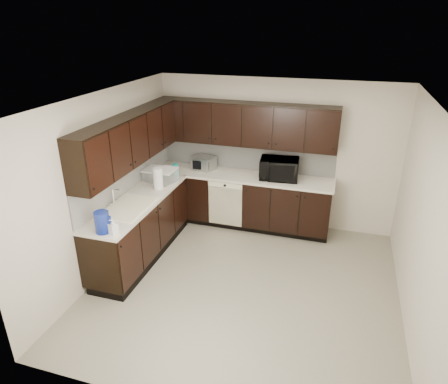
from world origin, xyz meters
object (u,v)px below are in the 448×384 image
(microwave, at_px, (279,169))
(blue_pitcher, at_px, (102,222))
(toaster_oven, at_px, (204,163))
(storage_bin, at_px, (160,175))
(sink, at_px, (128,212))

(microwave, relative_size, blue_pitcher, 2.24)
(microwave, relative_size, toaster_oven, 1.67)
(microwave, distance_m, toaster_oven, 1.32)
(toaster_oven, distance_m, storage_bin, 0.86)
(sink, relative_size, microwave, 1.34)
(blue_pitcher, bearing_deg, toaster_oven, 69.02)
(sink, xyz_separation_m, blue_pitcher, (0.06, -0.69, 0.20))
(microwave, bearing_deg, blue_pitcher, -131.85)
(sink, bearing_deg, microwave, 43.37)
(storage_bin, height_order, blue_pitcher, blue_pitcher)
(sink, height_order, blue_pitcher, blue_pitcher)
(sink, relative_size, storage_bin, 1.69)
(sink, distance_m, storage_bin, 1.07)
(microwave, distance_m, storage_bin, 1.92)
(toaster_oven, distance_m, blue_pitcher, 2.49)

